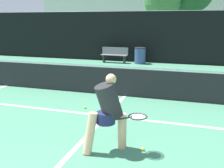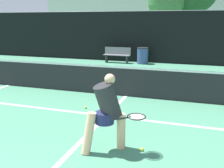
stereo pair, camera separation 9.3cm
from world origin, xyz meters
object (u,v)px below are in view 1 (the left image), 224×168
object	(u,v)px
player_practicing	(108,111)
trash_bin	(140,56)
courtside_bench	(115,54)
parked_car	(190,46)

from	to	relation	value
player_practicing	trash_bin	world-z (taller)	player_practicing
courtside_bench	trash_bin	distance (m)	1.45
player_practicing	trash_bin	bearing A→B (deg)	60.76
courtside_bench	trash_bin	bearing A→B (deg)	4.84
courtside_bench	parked_car	size ratio (longest dim) A/B	0.36
trash_bin	parked_car	size ratio (longest dim) A/B	0.21
courtside_bench	parked_car	world-z (taller)	parked_car
player_practicing	courtside_bench	bearing A→B (deg)	68.81
parked_car	trash_bin	bearing A→B (deg)	-118.05
player_practicing	courtside_bench	size ratio (longest dim) A/B	0.96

